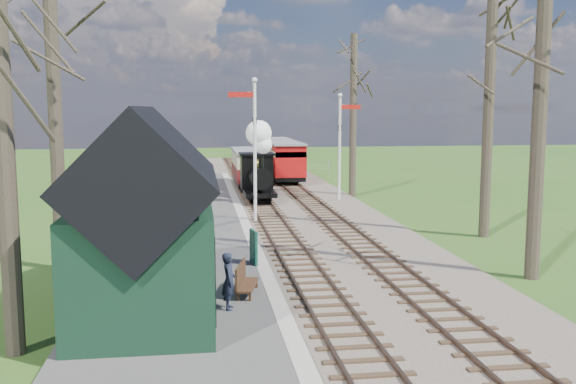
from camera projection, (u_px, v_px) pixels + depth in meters
name	position (u px, v px, depth m)	size (l,w,h in m)	color
ground	(369.00, 375.00, 11.93)	(140.00, 140.00, 0.00)	#2C591B
distant_hills	(238.00, 284.00, 77.45)	(114.40, 48.00, 22.02)	#385B23
ballast_bed	(283.00, 202.00, 33.71)	(8.00, 60.00, 0.10)	brown
track_near	(259.00, 201.00, 33.53)	(1.60, 60.00, 0.15)	brown
track_far	(308.00, 200.00, 33.88)	(1.60, 60.00, 0.15)	brown
platform	(189.00, 232.00, 25.19)	(5.00, 44.00, 0.20)	#474442
coping_strip	(247.00, 230.00, 25.50)	(0.40, 44.00, 0.21)	#B2AD9E
station_shed	(147.00, 223.00, 14.98)	(3.25, 6.30, 4.78)	black
semaphore_near	(253.00, 140.00, 27.07)	(1.22, 0.24, 6.22)	silver
semaphore_far	(341.00, 139.00, 33.70)	(1.22, 0.24, 5.72)	silver
bare_trees	(331.00, 100.00, 21.36)	(15.51, 22.39, 12.00)	#382D23
fence_line	(245.00, 168.00, 47.26)	(12.60, 0.08, 1.00)	slate
locomotive	(258.00, 166.00, 33.29)	(1.66, 3.87, 4.15)	black
coach	(249.00, 166.00, 39.31)	(1.94, 6.64, 2.04)	black
red_carriage_a	(286.00, 161.00, 42.11)	(2.07, 5.13, 2.18)	black
red_carriage_b	(276.00, 155.00, 47.51)	(2.07, 5.13, 2.18)	black
sign_board	(254.00, 247.00, 19.61)	(0.21, 0.71, 1.04)	#0F4837
bench	(244.00, 280.00, 16.42)	(0.70, 1.44, 0.79)	#402617
person	(229.00, 281.00, 15.13)	(0.50, 0.33, 1.37)	#1C2032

